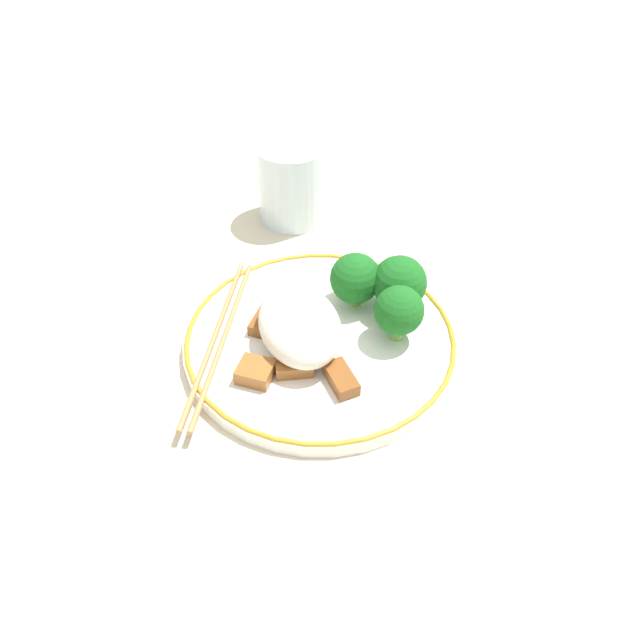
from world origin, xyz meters
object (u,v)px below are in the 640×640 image
plate (320,339)px  chopsticks (219,338)px  drinking_glass (292,183)px  broccoli_back_center (399,283)px  broccoli_back_left (399,311)px  broccoli_back_right (355,279)px

plate → chopsticks: 0.09m
drinking_glass → chopsticks: bearing=148.0°
plate → chopsticks: size_ratio=1.25×
broccoli_back_center → drinking_glass: bearing=14.0°
broccoli_back_left → chopsticks: (0.04, 0.16, -0.03)m
chopsticks → drinking_glass: size_ratio=2.21×
broccoli_back_center → chopsticks: (0.01, 0.17, -0.03)m
plate → drinking_glass: bearing=-8.4°
broccoli_back_center → drinking_glass: size_ratio=0.63×
plate → drinking_glass: 0.22m
drinking_glass → broccoli_back_right: bearing=-175.8°
broccoli_back_left → drinking_glass: size_ratio=0.61×
broccoli_back_right → drinking_glass: 0.18m
broccoli_back_center → chopsticks: bearing=88.0°
broccoli_back_center → drinking_glass: drinking_glass is taller
chopsticks → broccoli_back_right: bearing=-84.5°
plate → broccoli_back_center: broccoli_back_center is taller
broccoli_back_center → broccoli_back_left: bearing=157.2°
broccoli_back_left → chopsticks: broccoli_back_left is taller
plate → broccoli_back_center: bearing=-79.5°
broccoli_back_left → plate: bearing=71.8°
plate → broccoli_back_right: bearing=-52.9°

